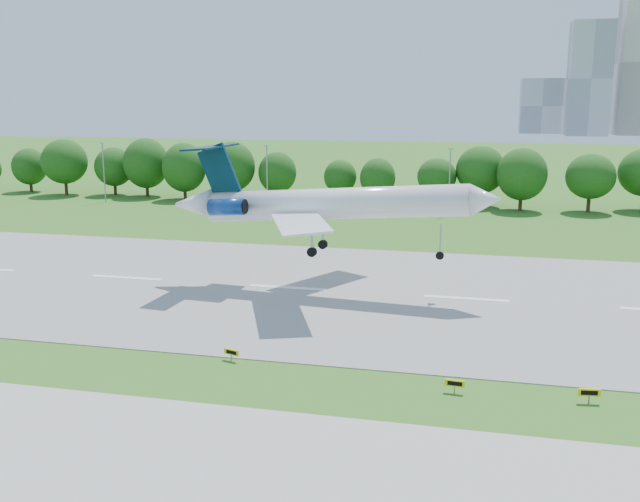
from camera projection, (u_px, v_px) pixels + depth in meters
The scene contains 12 objects.
ground at pixel (203, 368), 57.20m from camera, with size 600.00×600.00×0.00m, color #35681B.
runway at pixel (287, 288), 80.99m from camera, with size 400.00×45.00×0.08m, color gray.
taxiway at pixel (81, 483), 40.06m from camera, with size 400.00×23.00×0.08m, color #ADADA8.
tree_line at pixel (377, 174), 143.47m from camera, with size 288.40×8.40×10.40m.
light_poles at pixel (356, 178), 134.47m from camera, with size 175.90×0.25×12.19m.
skyline at pixel (634, 80), 400.44m from camera, with size 127.00×52.00×80.00m.
airliner at pixel (318, 203), 78.20m from camera, with size 37.16×26.97×12.02m.
taxi_sign_left at pixel (231, 352), 58.61m from camera, with size 1.39×0.59×0.99m.
taxi_sign_centre at pixel (455, 383), 52.19m from camera, with size 1.45×0.30×1.02m.
taxi_sign_right at pixel (589, 393), 50.42m from camera, with size 1.56×0.37×1.09m.
service_vehicle_a at pixel (205, 202), 142.87m from camera, with size 1.45×4.16×1.37m, color white.
service_vehicle_b at pixel (260, 207), 136.94m from camera, with size 1.39×3.45×1.18m, color white.
Camera 1 is at (21.35, -50.39, 21.30)m, focal length 40.00 mm.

